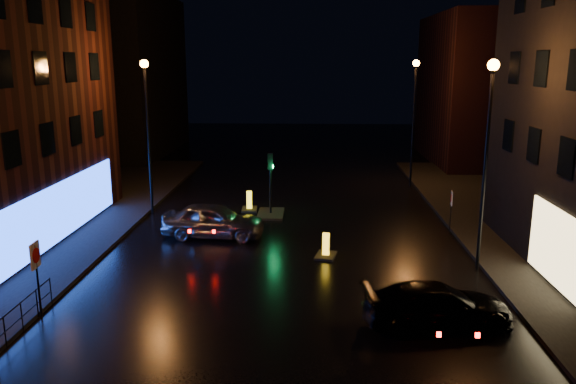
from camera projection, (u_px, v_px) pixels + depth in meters
name	position (u px, v px, depth m)	size (l,w,h in m)	color
ground	(277.00, 337.00, 17.33)	(120.00, 120.00, 0.00)	black
building_far_left	(123.00, 76.00, 50.42)	(8.00, 16.00, 14.00)	black
building_far_right	(481.00, 89.00, 46.48)	(8.00, 14.00, 12.00)	black
street_lamp_lfar	(147.00, 113.00, 29.99)	(0.44, 0.44, 8.37)	black
street_lamp_rnear	(488.00, 134.00, 21.58)	(0.44, 0.44, 8.37)	black
street_lamp_rfar	(414.00, 103.00, 37.14)	(0.44, 0.44, 8.37)	black
traffic_signal	(271.00, 206.00, 30.88)	(1.40, 2.40, 3.45)	black
guard_railing	(4.00, 324.00, 16.51)	(0.05, 6.04, 1.00)	black
silver_hatchback	(213.00, 220.00, 26.94)	(1.95, 4.85, 1.65)	#989A9F
dark_sedan	(437.00, 305.00, 17.91)	(1.94, 4.77, 1.38)	black
bollard_near	(326.00, 252.00, 24.33)	(1.06, 1.37, 1.07)	black
bollard_far	(249.00, 206.00, 31.92)	(0.92, 1.32, 1.11)	black
road_sign_left	(36.00, 262.00, 18.19)	(0.10, 0.63, 2.60)	black
road_sign_right	(451.00, 202.00, 27.46)	(0.13, 0.51, 2.10)	black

